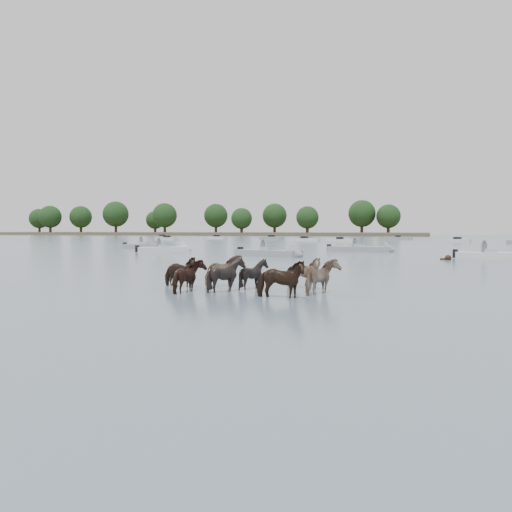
% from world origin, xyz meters
% --- Properties ---
extents(ground, '(400.00, 400.00, 0.00)m').
position_xyz_m(ground, '(0.00, 0.00, 0.00)').
color(ground, slate).
rests_on(ground, ground).
extents(shoreline, '(160.00, 30.00, 1.00)m').
position_xyz_m(shoreline, '(-70.00, 150.00, 0.50)').
color(shoreline, '#4C4233').
rests_on(shoreline, ground).
extents(pony_herd, '(6.57, 3.56, 1.28)m').
position_xyz_m(pony_herd, '(2.54, -0.49, 0.48)').
color(pony_herd, black).
rests_on(pony_herd, ground).
extents(swimming_pony, '(0.72, 0.44, 0.44)m').
position_xyz_m(swimming_pony, '(9.63, 19.79, 0.10)').
color(swimming_pony, black).
rests_on(swimming_pony, ground).
extents(motorboat_a, '(4.83, 4.37, 1.92)m').
position_xyz_m(motorboat_a, '(-13.29, 24.32, 0.23)').
color(motorboat_a, silver).
rests_on(motorboat_a, ground).
extents(motorboat_b, '(5.96, 3.30, 1.92)m').
position_xyz_m(motorboat_b, '(-2.36, 20.25, 0.22)').
color(motorboat_b, gray).
rests_on(motorboat_b, ground).
extents(motorboat_c, '(6.20, 1.86, 1.92)m').
position_xyz_m(motorboat_c, '(3.31, 30.67, 0.22)').
color(motorboat_c, gray).
rests_on(motorboat_c, ground).
extents(motorboat_d, '(5.14, 1.81, 1.92)m').
position_xyz_m(motorboat_d, '(13.19, 21.43, 0.23)').
color(motorboat_d, silver).
rests_on(motorboat_d, ground).
extents(motorboat_f, '(4.94, 2.74, 1.92)m').
position_xyz_m(motorboat_f, '(-19.56, 31.72, 0.23)').
color(motorboat_f, gray).
rests_on(motorboat_f, ground).
extents(distant_flotilla, '(101.31, 28.74, 0.93)m').
position_xyz_m(distant_flotilla, '(0.35, 74.38, 0.26)').
color(distant_flotilla, gray).
rests_on(distant_flotilla, ground).
extents(treeline, '(146.30, 22.49, 12.53)m').
position_xyz_m(treeline, '(-73.21, 150.34, 6.78)').
color(treeline, '#382619').
rests_on(treeline, ground).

